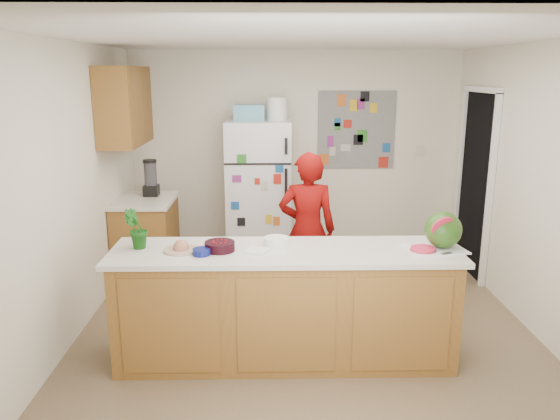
{
  "coord_description": "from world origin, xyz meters",
  "views": [
    {
      "loc": [
        -0.31,
        -4.47,
        2.24
      ],
      "look_at": [
        -0.23,
        0.2,
        1.06
      ],
      "focal_mm": 35.0,
      "sensor_mm": 36.0,
      "label": 1
    }
  ],
  "objects_px": {
    "refrigerator": "(259,192)",
    "person": "(307,230)",
    "watermelon": "(443,230)",
    "cherry_bowl": "(220,246)"
  },
  "relations": [
    {
      "from": "refrigerator",
      "to": "person",
      "type": "bearing_deg",
      "value": -69.41
    },
    {
      "from": "watermelon",
      "to": "cherry_bowl",
      "type": "bearing_deg",
      "value": -179.52
    },
    {
      "from": "refrigerator",
      "to": "watermelon",
      "type": "height_order",
      "value": "refrigerator"
    },
    {
      "from": "refrigerator",
      "to": "person",
      "type": "height_order",
      "value": "refrigerator"
    },
    {
      "from": "person",
      "to": "cherry_bowl",
      "type": "distance_m",
      "value": 1.33
    },
    {
      "from": "refrigerator",
      "to": "watermelon",
      "type": "distance_m",
      "value": 2.8
    },
    {
      "from": "refrigerator",
      "to": "watermelon",
      "type": "xyz_separation_m",
      "value": [
        1.46,
        -2.38,
        0.22
      ]
    },
    {
      "from": "refrigerator",
      "to": "cherry_bowl",
      "type": "distance_m",
      "value": 2.41
    },
    {
      "from": "refrigerator",
      "to": "cherry_bowl",
      "type": "relative_size",
      "value": 7.38
    },
    {
      "from": "person",
      "to": "watermelon",
      "type": "relative_size",
      "value": 5.43
    }
  ]
}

